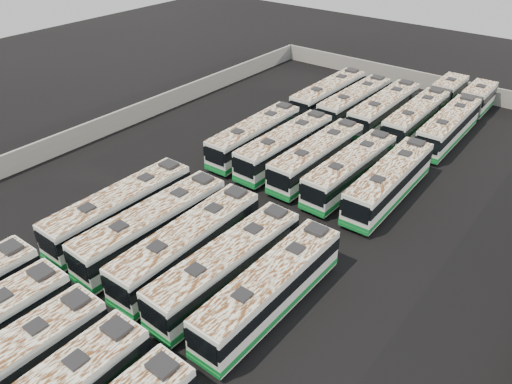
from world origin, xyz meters
The scene contains 17 objects.
ground centered at (0.00, 0.00, 0.00)m, with size 140.00×140.00×0.00m, color black.
perimeter_wall centered at (0.00, 0.00, 1.10)m, with size 45.20×73.20×2.20m.
bus_midfront_far_left centered at (-6.94, -9.24, 1.86)m, with size 2.73×12.92×3.64m.
bus_midfront_left centered at (-3.15, -9.26, 1.88)m, with size 3.03×13.10×3.68m.
bus_midfront_center centered at (0.49, -9.18, 1.88)m, with size 3.07×13.07×3.67m.
bus_midfront_right centered at (4.16, -9.27, 1.84)m, with size 3.02×12.86×3.61m.
bus_midfront_far_right centered at (7.74, -9.19, 1.82)m, with size 2.67×12.62×3.56m.
bus_midback_far_left centered at (-6.91, 7.77, 1.81)m, with size 2.94×12.62×3.54m.
bus_midback_left centered at (-3.12, 7.76, 1.83)m, with size 2.87×12.76×3.59m.
bus_midback_center centered at (0.51, 7.85, 1.82)m, with size 2.75×12.63×3.56m.
bus_midback_right centered at (4.15, 7.63, 1.80)m, with size 2.82×12.51×3.52m.
bus_midback_far_right centered at (7.85, 7.78, 1.85)m, with size 2.98×12.86×3.61m.
bus_back_far_left centered at (-6.85, 22.07, 1.88)m, with size 2.79×13.02×3.67m.
bus_back_left centered at (-3.26, 21.99, 1.83)m, with size 2.83×12.73×3.58m.
bus_back_center centered at (0.41, 22.11, 1.88)m, with size 2.86×13.04×3.67m.
bus_back_right centered at (4.11, 25.58, 1.81)m, with size 2.90×19.61×3.55m.
bus_back_far_right centered at (7.71, 25.54, 1.80)m, with size 2.99×19.48×3.53m.
Camera 1 is at (21.60, -28.28, 23.74)m, focal length 35.00 mm.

